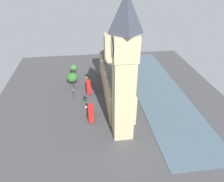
{
  "coord_description": "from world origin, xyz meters",
  "views": [
    {
      "loc": [
        13.23,
        103.92,
        64.99
      ],
      "look_at": [
        1.0,
        12.15,
        9.02
      ],
      "focal_mm": 33.47,
      "sensor_mm": 36.0,
      "label": 1
    }
  ],
  "objects": [
    {
      "name": "street_lamp_slot_11",
      "position": [
        21.42,
        3.35,
        4.42
      ],
      "size": [
        0.56,
        0.56,
        6.33
      ],
      "color": "black",
      "rests_on": "ground"
    },
    {
      "name": "street_lamp_slot_10",
      "position": [
        21.79,
        -9.59,
        4.15
      ],
      "size": [
        0.56,
        0.56,
        5.9
      ],
      "color": "black",
      "rests_on": "ground"
    },
    {
      "name": "car_white_under_trees",
      "position": [
        14.78,
        11.34,
        0.89
      ],
      "size": [
        2.07,
        4.35,
        1.74
      ],
      "rotation": [
        0.0,
        0.0,
        3.21
      ],
      "color": "silver",
      "rests_on": "ground"
    },
    {
      "name": "car_dark_green_by_river_gate",
      "position": [
        15.22,
        5.41,
        0.89
      ],
      "size": [
        1.94,
        4.63,
        1.74
      ],
      "rotation": [
        0.0,
        0.0,
        0.01
      ],
      "color": "#19472D",
      "rests_on": "ground"
    },
    {
      "name": "pedestrian_near_tower",
      "position": [
        7.46,
        6.94,
        0.7
      ],
      "size": [
        0.62,
        0.54,
        1.55
      ],
      "rotation": [
        0.0,
        0.0,
        1.29
      ],
      "color": "#336B60",
      "rests_on": "ground"
    },
    {
      "name": "plane_tree_far_end",
      "position": [
        21.73,
        -24.01,
        6.95
      ],
      "size": [
        4.62,
        4.62,
        9.0
      ],
      "color": "brown",
      "rests_on": "ground"
    },
    {
      "name": "car_black_opposite_hall",
      "position": [
        12.4,
        -13.59,
        0.89
      ],
      "size": [
        2.17,
        4.54,
        1.74
      ],
      "rotation": [
        0.0,
        0.0,
        0.06
      ],
      "color": "black",
      "rests_on": "ground"
    },
    {
      "name": "parliament_building",
      "position": [
        -1.99,
        -1.84,
        9.48
      ],
      "size": [
        12.26,
        59.09,
        31.88
      ],
      "color": "tan",
      "rests_on": "ground"
    },
    {
      "name": "plane_tree_leading",
      "position": [
        22.23,
        -11.69,
        6.14
      ],
      "size": [
        6.78,
        6.78,
        9.04
      ],
      "color": "brown",
      "rests_on": "ground"
    },
    {
      "name": "double_decker_bus_trailing",
      "position": [
        12.7,
        20.91,
        2.63
      ],
      "size": [
        2.68,
        10.51,
        4.75
      ],
      "rotation": [
        0.0,
        0.0,
        -0.0
      ],
      "color": "red",
      "rests_on": "ground"
    },
    {
      "name": "double_decker_bus_kerbside",
      "position": [
        12.77,
        -4.76,
        2.63
      ],
      "size": [
        2.79,
        10.54,
        4.75
      ],
      "rotation": [
        0.0,
        0.0,
        3.16
      ],
      "color": "red",
      "rests_on": "ground"
    },
    {
      "name": "car_yellow_cab_corner",
      "position": [
        13.66,
        -23.01,
        0.89
      ],
      "size": [
        1.98,
        4.47,
        1.74
      ],
      "rotation": [
        0.0,
        0.0,
        -0.0
      ],
      "color": "gold",
      "rests_on": "ground"
    },
    {
      "name": "river_thames",
      "position": [
        -28.57,
        0.0,
        0.12
      ],
      "size": [
        28.24,
        116.18,
        0.25
      ],
      "primitive_type": "cube",
      "color": "#475B6B",
      "rests_on": "ground"
    },
    {
      "name": "clock_tower",
      "position": [
        -0.59,
        34.7,
        30.86
      ],
      "size": [
        9.21,
        9.21,
        59.61
      ],
      "color": "tan",
      "rests_on": "ground"
    },
    {
      "name": "ground_plane",
      "position": [
        0.0,
        0.0,
        0.0
      ],
      "size": [
        129.09,
        129.09,
        0.0
      ],
      "primitive_type": "plane",
      "color": "#424244"
    },
    {
      "name": "pedestrian_midblock",
      "position": [
        6.88,
        -23.6,
        0.74
      ],
      "size": [
        0.61,
        0.68,
        1.64
      ],
      "rotation": [
        0.0,
        0.0,
        3.59
      ],
      "color": "maroon",
      "rests_on": "ground"
    }
  ]
}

